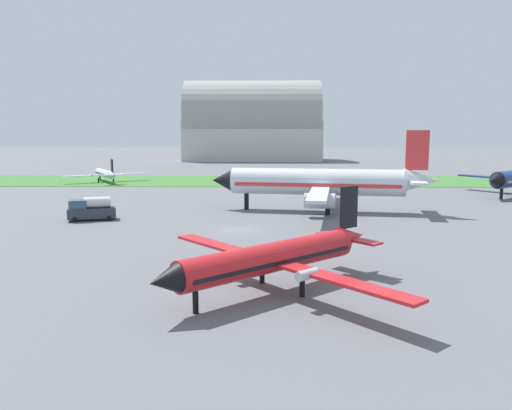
# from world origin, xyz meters

# --- Properties ---
(ground_plane) EXTENTS (600.00, 600.00, 0.00)m
(ground_plane) POSITION_xyz_m (0.00, 0.00, 0.00)
(ground_plane) COLOR slate
(grass_taxiway_strip) EXTENTS (360.00, 28.00, 0.08)m
(grass_taxiway_strip) POSITION_xyz_m (0.00, 62.76, 0.04)
(grass_taxiway_strip) COLOR #3D7533
(grass_taxiway_strip) RESTS_ON ground_plane
(airplane_taxiing_turboprop) EXTENTS (17.66, 15.40, 5.92)m
(airplane_taxiing_turboprop) POSITION_xyz_m (-35.01, 58.40, 2.17)
(airplane_taxiing_turboprop) COLOR silver
(airplane_taxiing_turboprop) RESTS_ON ground_plane
(airplane_midfield_jet) EXTENTS (34.95, 35.50, 12.58)m
(airplane_midfield_jet) POSITION_xyz_m (12.10, 14.91, 4.53)
(airplane_midfield_jet) COLOR silver
(airplane_midfield_jet) RESTS_ON ground_plane
(airplane_foreground_turboprop) EXTENTS (18.53, 20.39, 7.74)m
(airplane_foreground_turboprop) POSITION_xyz_m (4.07, -25.14, 2.83)
(airplane_foreground_turboprop) COLOR red
(airplane_foreground_turboprop) RESTS_ON ground_plane
(fuel_truck_near_gate) EXTENTS (6.92, 4.16, 3.29)m
(fuel_truck_near_gate) POSITION_xyz_m (-21.10, 6.57, 1.58)
(fuel_truck_near_gate) COLOR #2D333D
(fuel_truck_near_gate) RESTS_ON ground_plane
(hangar_distant) EXTENTS (55.38, 27.46, 32.23)m
(hangar_distant) POSITION_xyz_m (-1.48, 148.84, 14.81)
(hangar_distant) COLOR #BCB7B2
(hangar_distant) RESTS_ON ground_plane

